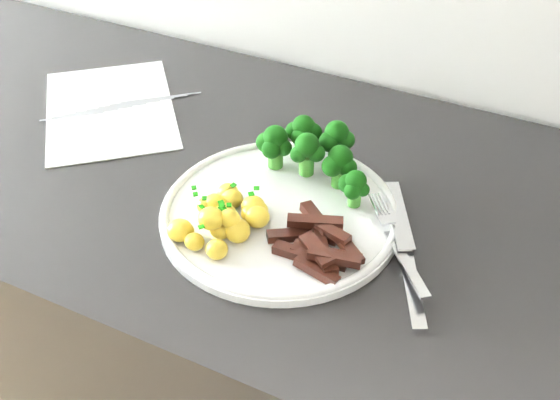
{
  "coord_description": "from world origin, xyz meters",
  "views": [
    {
      "loc": [
        0.48,
        1.01,
        1.51
      ],
      "look_at": [
        0.18,
        1.6,
        0.96
      ],
      "focal_mm": 43.8,
      "sensor_mm": 36.0,
      "label": 1
    }
  ],
  "objects": [
    {
      "name": "knife",
      "position": [
        0.36,
        1.58,
        0.94
      ],
      "size": [
        0.13,
        0.23,
        0.03
      ],
      "color": "silver",
      "rests_on": "plate"
    },
    {
      "name": "plate",
      "position": [
        0.18,
        1.6,
        0.94
      ],
      "size": [
        0.31,
        0.31,
        0.02
      ],
      "color": "white",
      "rests_on": "counter"
    },
    {
      "name": "recipe_paper",
      "position": [
        -0.18,
        1.72,
        0.93
      ],
      "size": [
        0.33,
        0.34,
        0.0
      ],
      "color": "white",
      "rests_on": "counter"
    },
    {
      "name": "counter",
      "position": [
        0.13,
        1.66,
        0.46
      ],
      "size": [
        2.48,
        0.62,
        0.93
      ],
      "color": "black",
      "rests_on": "ground"
    },
    {
      "name": "beef_strips",
      "position": [
        0.26,
        1.56,
        0.95
      ],
      "size": [
        0.13,
        0.11,
        0.03
      ],
      "color": "black",
      "rests_on": "plate"
    },
    {
      "name": "potatoes",
      "position": [
        0.13,
        1.55,
        0.96
      ],
      "size": [
        0.11,
        0.12,
        0.04
      ],
      "color": "yellow",
      "rests_on": "plate"
    },
    {
      "name": "fork",
      "position": [
        0.34,
        1.6,
        0.95
      ],
      "size": [
        0.13,
        0.16,
        0.02
      ],
      "color": "silver",
      "rests_on": "plate"
    },
    {
      "name": "broccoli",
      "position": [
        0.19,
        1.69,
        0.98
      ],
      "size": [
        0.18,
        0.11,
        0.07
      ],
      "color": "#2D6C1F",
      "rests_on": "plate"
    }
  ]
}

